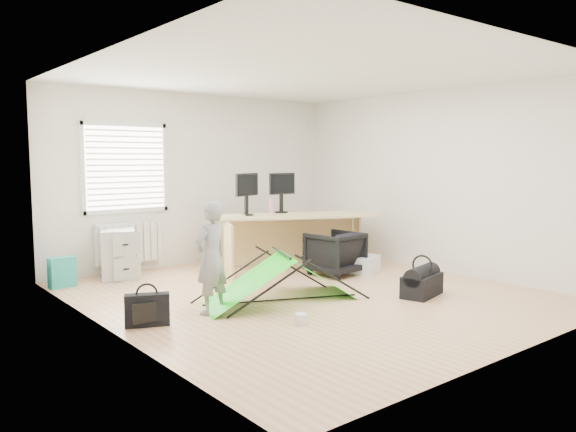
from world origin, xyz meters
TOP-DOWN VIEW (x-y plane):
  - ground at (0.00, 0.00)m, footprint 5.50×5.50m
  - back_wall at (0.00, 2.75)m, footprint 5.00×0.02m
  - window at (-1.20, 2.71)m, footprint 1.20×0.06m
  - radiator at (-1.20, 2.67)m, footprint 1.00×0.12m
  - desk at (0.91, 1.35)m, footprint 2.56×1.73m
  - filing_cabinet at (-1.47, 2.40)m, footprint 0.64×0.72m
  - monitor_left at (0.23, 1.69)m, footprint 0.49×0.24m
  - monitor_right at (0.89, 1.69)m, footprint 0.48×0.10m
  - keyboard at (-0.09, 1.66)m, footprint 0.49×0.21m
  - thermos at (0.72, 1.70)m, footprint 0.09×0.09m
  - office_chair at (1.07, 0.65)m, footprint 0.74×0.76m
  - person at (-1.38, 0.01)m, footprint 0.52×0.42m
  - kite at (-0.47, -0.06)m, footprint 2.05×1.50m
  - storage_crate at (1.51, 0.45)m, footprint 0.54×0.47m
  - tote_bag at (-2.28, 2.30)m, footprint 0.35×0.19m
  - laptop_bag at (-2.14, 0.01)m, footprint 0.46×0.30m
  - white_box at (-0.89, -0.92)m, footprint 0.13×0.13m
  - duffel_bag at (1.03, -0.95)m, footprint 0.67×0.46m

SIDE VIEW (x-z plane):
  - ground at x=0.00m, z-range 0.00..0.00m
  - white_box at x=-0.89m, z-range 0.00..0.11m
  - storage_crate at x=1.51m, z-range 0.00..0.25m
  - duffel_bag at x=1.03m, z-range 0.00..0.27m
  - laptop_bag at x=-2.14m, z-range 0.00..0.33m
  - tote_bag at x=-2.28m, z-range 0.00..0.40m
  - kite at x=-0.47m, z-range 0.00..0.58m
  - office_chair at x=1.07m, z-range 0.00..0.63m
  - filing_cabinet at x=-1.47m, z-range 0.00..0.69m
  - desk at x=0.91m, z-range 0.00..0.84m
  - radiator at x=-1.20m, z-range 0.15..0.75m
  - person at x=-1.38m, z-range 0.00..1.24m
  - keyboard at x=-0.09m, z-range 0.84..0.86m
  - thermos at x=0.72m, z-range 0.84..1.09m
  - monitor_right at x=0.89m, z-range 0.84..1.29m
  - monitor_left at x=0.23m, z-range 0.84..1.30m
  - back_wall at x=0.00m, z-range 0.00..2.70m
  - window at x=-1.20m, z-range 0.95..2.15m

